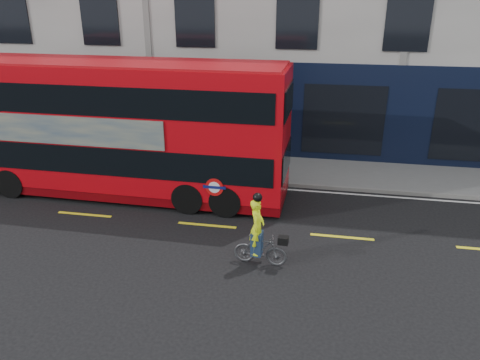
# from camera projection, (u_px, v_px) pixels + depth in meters

# --- Properties ---
(ground) EXTENTS (120.00, 120.00, 0.00)m
(ground) POSITION_uv_depth(u_px,v_px,m) (59.00, 237.00, 13.44)
(ground) COLOR black
(ground) RESTS_ON ground
(pavement) EXTENTS (60.00, 3.00, 0.12)m
(pavement) POSITION_uv_depth(u_px,v_px,m) (143.00, 161.00, 19.34)
(pavement) COLOR slate
(pavement) RESTS_ON ground
(kerb) EXTENTS (60.00, 0.12, 0.13)m
(kerb) POSITION_uv_depth(u_px,v_px,m) (129.00, 173.00, 17.97)
(kerb) COLOR slate
(kerb) RESTS_ON ground
(road_edge_line) EXTENTS (58.00, 0.10, 0.01)m
(road_edge_line) POSITION_uv_depth(u_px,v_px,m) (126.00, 178.00, 17.72)
(road_edge_line) COLOR silver
(road_edge_line) RESTS_ON ground
(lane_dashes) EXTENTS (58.00, 0.12, 0.01)m
(lane_dashes) POSITION_uv_depth(u_px,v_px,m) (85.00, 214.00, 14.80)
(lane_dashes) COLOR yellow
(lane_dashes) RESTS_ON ground
(bus) EXTENTS (11.27, 2.75, 4.52)m
(bus) POSITION_uv_depth(u_px,v_px,m) (121.00, 128.00, 15.59)
(bus) COLOR red
(bus) RESTS_ON ground
(cyclist) EXTENTS (1.41, 0.56, 1.99)m
(cyclist) POSITION_uv_depth(u_px,v_px,m) (259.00, 240.00, 11.88)
(cyclist) COLOR #4A4C50
(cyclist) RESTS_ON ground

